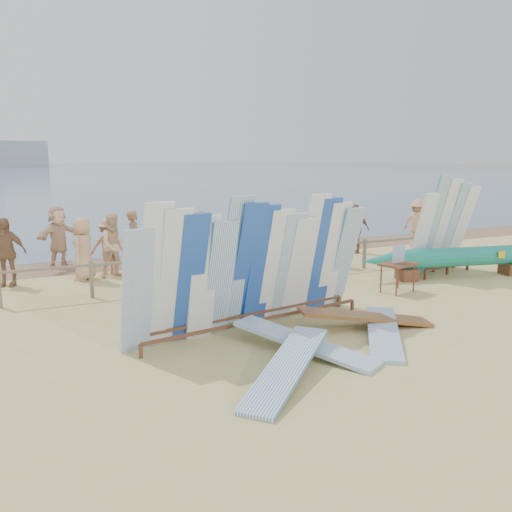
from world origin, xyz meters
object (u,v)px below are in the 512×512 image
flat_board_c (365,327)px  beachgoer_2 (115,245)px  side_surfboard_rack (443,229)px  beachgoer_1 (135,240)px  beachgoer_4 (172,248)px  vendor_table (398,277)px  beach_chair_left (228,269)px  beachgoer_11 (58,237)px  beach_chair_right (257,262)px  beachgoer_3 (108,246)px  beachgoer_extra_1 (6,252)px  main_surfboard_rack (254,270)px  stroller (305,253)px  flat_board_b (383,338)px  outrigger_canoe (461,258)px  beachgoer_6 (324,238)px  beachgoer_7 (314,230)px  beachgoer_5 (200,239)px  beachgoer_extra_0 (417,223)px  flat_board_a (304,353)px  flat_board_e (286,381)px  beachgoer_10 (355,229)px  beachgoer_0 (83,249)px

flat_board_c → beachgoer_2: (-3.52, 6.78, 0.90)m
side_surfboard_rack → beachgoer_1: 9.01m
beachgoer_4 → beachgoer_1: bearing=152.3°
vendor_table → beach_chair_left: 4.63m
beachgoer_11 → beach_chair_right: bearing=-65.5°
beach_chair_left → beachgoer_3: size_ratio=0.50×
beachgoer_extra_1 → side_surfboard_rack: bearing=4.2°
main_surfboard_rack → stroller: main_surfboard_rack is taller
flat_board_b → beach_chair_right: (0.48, 6.38, 0.27)m
stroller → beachgoer_3: 5.89m
stroller → beachgoer_2: size_ratio=0.56×
beachgoer_3 → beachgoer_1: bearing=-146.5°
flat_board_c → beachgoer_4: 6.52m
outrigger_canoe → beachgoer_4: (-7.24, 3.58, 0.27)m
beachgoer_6 → beachgoer_7: bearing=107.8°
side_surfboard_rack → beachgoer_6: side_surfboard_rack is taller
beach_chair_right → beachgoer_5: bearing=104.0°
beachgoer_11 → beachgoer_extra_0: bearing=-42.6°
beachgoer_7 → beachgoer_1: (-6.30, -0.06, 0.09)m
flat_board_c → outrigger_canoe: bearing=-48.8°
flat_board_a → flat_board_c: 1.96m
beachgoer_7 → beachgoer_extra_1: 9.87m
vendor_table → flat_board_b: 3.66m
beachgoer_4 → beachgoer_11: beachgoer_11 is taller
flat_board_e → beachgoer_extra_0: 13.45m
beachgoer_3 → beachgoer_11: size_ratio=0.85×
beachgoer_11 → beachgoer_extra_1: bearing=-161.6°
beach_chair_right → beachgoer_1: bearing=118.0°
flat_board_a → stroller: (3.87, 6.44, 0.40)m
beachgoer_1 → vendor_table: bearing=-111.2°
side_surfboard_rack → outrigger_canoe: (0.13, -0.62, -0.74)m
flat_board_c → beachgoer_7: size_ratio=1.70×
beachgoer_1 → beach_chair_right: bearing=-95.1°
flat_board_e → flat_board_c: size_ratio=1.00×
outrigger_canoe → beachgoer_5: size_ratio=3.44×
beachgoer_extra_0 → beachgoer_10: size_ratio=1.04×
beachgoer_10 → vendor_table: bearing=-66.8°
flat_board_e → side_surfboard_rack: bearing=79.4°
beachgoer_10 → beachgoer_11: bearing=-142.5°
beach_chair_right → beachgoer_3: size_ratio=0.57×
beachgoer_1 → beachgoer_0: bearing=145.1°
beachgoer_extra_1 → beachgoer_0: size_ratio=1.04×
beachgoer_5 → beachgoer_0: beachgoer_5 is taller
flat_board_a → beachgoer_4: beachgoer_4 is taller
beachgoer_3 → beachgoer_0: 0.91m
beachgoer_1 → beachgoer_4: bearing=-129.5°
beachgoer_extra_0 → beach_chair_right: bearing=83.9°
outrigger_canoe → beachgoer_7: size_ratio=3.75×
beach_chair_right → beachgoer_2: (-3.91, 1.05, 0.63)m
side_surfboard_rack → beach_chair_right: bearing=139.2°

